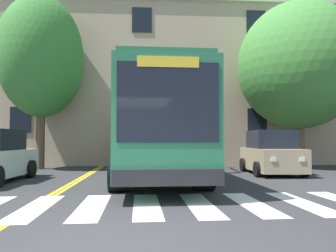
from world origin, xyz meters
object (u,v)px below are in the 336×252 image
at_px(city_bus, 156,127).
at_px(car_grey_behind_bus, 161,149).
at_px(street_tree_curbside_large, 299,66).
at_px(traffic_light_overhead, 175,91).
at_px(street_tree_curbside_small, 42,57).
at_px(car_tan_far_lane, 271,154).

height_order(city_bus, car_grey_behind_bus, city_bus).
bearing_deg(street_tree_curbside_large, car_grey_behind_bus, 146.45).
relative_size(traffic_light_overhead, street_tree_curbside_large, 0.63).
bearing_deg(street_tree_curbside_small, car_grey_behind_bus, 37.14).
xyz_separation_m(city_bus, car_grey_behind_bus, (0.56, 8.59, -1.07)).
relative_size(car_grey_behind_bus, street_tree_curbside_large, 0.52).
bearing_deg(traffic_light_overhead, street_tree_curbside_large, 15.50).
bearing_deg(city_bus, street_tree_curbside_small, 145.04).
xyz_separation_m(traffic_light_overhead, street_tree_curbside_small, (-6.53, 1.86, 1.92)).
height_order(city_bus, car_tan_far_lane, city_bus).
xyz_separation_m(traffic_light_overhead, street_tree_curbside_large, (6.68, 1.85, 1.68)).
xyz_separation_m(car_grey_behind_bus, street_tree_curbside_small, (-6.16, -4.67, 4.73)).
relative_size(traffic_light_overhead, street_tree_curbside_small, 0.63).
xyz_separation_m(car_tan_far_lane, street_tree_curbside_small, (-10.49, 3.06, 4.74)).
bearing_deg(street_tree_curbside_large, city_bus, -152.78).
distance_m(car_grey_behind_bus, traffic_light_overhead, 7.11).
bearing_deg(car_grey_behind_bus, city_bus, -93.73).
bearing_deg(street_tree_curbside_small, car_tan_far_lane, -16.25).
distance_m(car_tan_far_lane, street_tree_curbside_large, 6.07).
xyz_separation_m(car_tan_far_lane, car_grey_behind_bus, (-4.32, 7.73, 0.01)).
distance_m(car_tan_far_lane, street_tree_curbside_small, 11.91).
relative_size(city_bus, car_tan_far_lane, 3.00).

